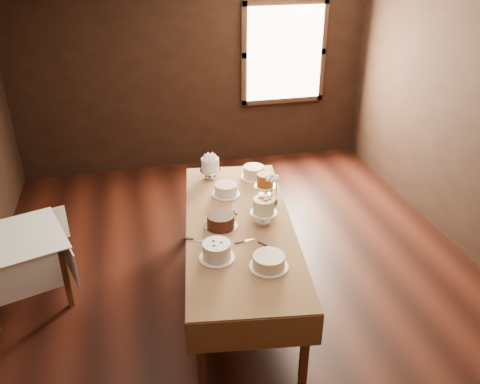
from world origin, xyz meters
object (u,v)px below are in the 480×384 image
side_table (16,245)px  cake_swirl (217,251)px  cake_lattice (226,190)px  cake_caramel (265,186)px  cake_meringue (210,169)px  cake_chocolate (221,221)px  cake_server_c (232,206)px  cake_server_b (274,249)px  flower_vase (271,201)px  cake_cream (269,262)px  cake_flowers (264,212)px  cake_server_e (202,241)px  cake_server_d (265,205)px  cake_server_a (252,239)px  cake_speckled (254,172)px  display_table (239,229)px

side_table → cake_swirl: bearing=-25.8°
cake_lattice → cake_swirl: size_ratio=0.91×
cake_caramel → cake_meringue: bearing=131.5°
side_table → cake_meringue: cake_meringue is taller
cake_chocolate → cake_meringue: bearing=85.1°
cake_server_c → cake_server_b: bearing=-168.0°
cake_server_b → flower_vase: size_ratio=1.85×
side_table → cake_cream: 2.35m
cake_flowers → cake_server_e: size_ratio=1.08×
cake_meringue → cake_server_c: bearing=-81.8°
cake_cream → cake_server_d: bearing=75.7°
cake_lattice → flower_vase: 0.51m
cake_flowers → cake_lattice: bearing=110.5°
cake_swirl → cake_server_d: 0.98m
cake_chocolate → cake_swirl: (-0.13, -0.48, 0.01)m
flower_vase → cake_server_b: bearing=-104.7°
cake_lattice → cake_server_a: (0.06, -0.86, -0.05)m
cake_meringue → cake_chocolate: 1.00m
side_table → cake_speckled: bearing=12.9°
side_table → flower_vase: 2.40m
cake_meringue → cake_lattice: bearing=-78.4°
cake_flowers → display_table: bearing=174.7°
side_table → cake_flowers: bearing=-9.5°
cake_server_d → cake_swirl: bearing=-158.8°
cake_caramel → cake_server_d: bearing=-104.8°
cake_meringue → cake_server_c: 0.68m
cake_cream → cake_lattice: bearing=93.7°
side_table → flower_vase: size_ratio=8.05×
cake_meringue → cake_server_a: cake_meringue is taller
display_table → cake_chocolate: size_ratio=8.17×
cake_meringue → cake_server_d: bearing=-60.3°
cake_meringue → cake_server_e: 1.24m
cake_swirl → cake_caramel: bearing=54.4°
cake_meringue → cake_speckled: bearing=-12.1°
cake_server_a → cake_cream: bearing=-96.3°
cake_caramel → cake_server_e: cake_caramel is taller
cake_caramel → cake_chocolate: 0.73m
cake_server_a → side_table: bearing=153.3°
cake_server_a → cake_server_e: bearing=160.2°
cake_server_b → cake_server_e: same height
cake_chocolate → cake_server_e: bearing=-136.1°
cake_server_c → cake_speckled: bearing=-33.7°
cake_chocolate → cake_server_e: (-0.21, -0.20, -0.05)m
cake_speckled → cake_server_a: 1.22m
cake_swirl → flower_vase: cake_swirl is taller
cake_lattice → cake_cream: cake_cream is taller
cake_meringue → cake_cream: cake_meringue is taller
side_table → cake_chocolate: cake_chocolate is taller
cake_server_c → cake_server_d: bearing=-101.7°
cake_server_e → cake_lattice: bearing=92.6°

